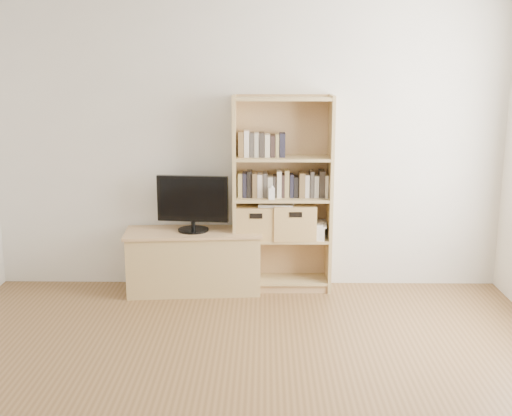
{
  "coord_description": "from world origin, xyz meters",
  "views": [
    {
      "loc": [
        0.15,
        -3.11,
        1.98
      ],
      "look_at": [
        0.08,
        1.9,
        0.84
      ],
      "focal_mm": 45.0,
      "sensor_mm": 36.0,
      "label": 1
    }
  ],
  "objects_px": {
    "baby_monitor": "(272,194)",
    "basket_left": "(256,221)",
    "bookshelf": "(282,195)",
    "television": "(193,204)",
    "laptop": "(277,204)",
    "tv_stand": "(194,262)",
    "basket_right": "(294,221)"
  },
  "relations": [
    {
      "from": "baby_monitor",
      "to": "basket_left",
      "type": "xyz_separation_m",
      "value": [
        -0.13,
        0.09,
        -0.27
      ]
    },
    {
      "from": "bookshelf",
      "to": "television",
      "type": "relative_size",
      "value": 2.78
    },
    {
      "from": "basket_left",
      "to": "television",
      "type": "bearing_deg",
      "value": -175.08
    },
    {
      "from": "laptop",
      "to": "television",
      "type": "bearing_deg",
      "value": -169.66
    },
    {
      "from": "tv_stand",
      "to": "basket_right",
      "type": "distance_m",
      "value": 0.95
    },
    {
      "from": "tv_stand",
      "to": "television",
      "type": "distance_m",
      "value": 0.53
    },
    {
      "from": "television",
      "to": "basket_right",
      "type": "distance_m",
      "value": 0.9
    },
    {
      "from": "tv_stand",
      "to": "bookshelf",
      "type": "height_order",
      "value": "bookshelf"
    },
    {
      "from": "basket_left",
      "to": "baby_monitor",
      "type": "bearing_deg",
      "value": -34.13
    },
    {
      "from": "basket_left",
      "to": "basket_right",
      "type": "relative_size",
      "value": 0.95
    },
    {
      "from": "basket_right",
      "to": "laptop",
      "type": "relative_size",
      "value": 1.23
    },
    {
      "from": "tv_stand",
      "to": "baby_monitor",
      "type": "bearing_deg",
      "value": -7.54
    },
    {
      "from": "baby_monitor",
      "to": "laptop",
      "type": "distance_m",
      "value": 0.14
    },
    {
      "from": "bookshelf",
      "to": "baby_monitor",
      "type": "bearing_deg",
      "value": -135.0
    },
    {
      "from": "baby_monitor",
      "to": "laptop",
      "type": "bearing_deg",
      "value": 56.88
    },
    {
      "from": "tv_stand",
      "to": "television",
      "type": "bearing_deg",
      "value": -4.64
    },
    {
      "from": "tv_stand",
      "to": "basket_left",
      "type": "bearing_deg",
      "value": 1.02
    },
    {
      "from": "television",
      "to": "basket_left",
      "type": "bearing_deg",
      "value": 11.65
    },
    {
      "from": "television",
      "to": "basket_right",
      "type": "xyz_separation_m",
      "value": [
        0.88,
        0.06,
        -0.16
      ]
    },
    {
      "from": "laptop",
      "to": "bookshelf",
      "type": "bearing_deg",
      "value": 24.81
    },
    {
      "from": "basket_left",
      "to": "laptop",
      "type": "relative_size",
      "value": 1.18
    },
    {
      "from": "tv_stand",
      "to": "bookshelf",
      "type": "relative_size",
      "value": 0.67
    },
    {
      "from": "basket_right",
      "to": "television",
      "type": "bearing_deg",
      "value": -178.51
    },
    {
      "from": "bookshelf",
      "to": "television",
      "type": "bearing_deg",
      "value": -176.19
    },
    {
      "from": "baby_monitor",
      "to": "basket_right",
      "type": "xyz_separation_m",
      "value": [
        0.2,
        0.09,
        -0.26
      ]
    },
    {
      "from": "basket_left",
      "to": "tv_stand",
      "type": "bearing_deg",
      "value": -175.08
    },
    {
      "from": "television",
      "to": "basket_right",
      "type": "height_order",
      "value": "television"
    },
    {
      "from": "basket_left",
      "to": "laptop",
      "type": "bearing_deg",
      "value": -3.27
    },
    {
      "from": "baby_monitor",
      "to": "television",
      "type": "bearing_deg",
      "value": 173.49
    },
    {
      "from": "baby_monitor",
      "to": "basket_right",
      "type": "distance_m",
      "value": 0.34
    },
    {
      "from": "television",
      "to": "laptop",
      "type": "distance_m",
      "value": 0.73
    },
    {
      "from": "basket_right",
      "to": "bookshelf",
      "type": "bearing_deg",
      "value": 175.84
    }
  ]
}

